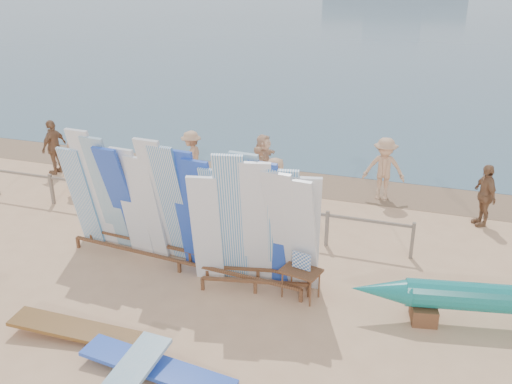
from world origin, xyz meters
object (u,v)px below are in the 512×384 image
at_px(beachgoer_2, 151,175).
at_px(side_surfboard_rack, 257,228).
at_px(beachgoer_6, 275,191).
at_px(beachgoer_10, 485,195).
at_px(beach_chair_left, 179,201).
at_px(beachgoer_7, 260,172).
at_px(beach_chair_right, 270,211).
at_px(beachgoer_3, 192,158).
at_px(flat_board_d, 158,373).
at_px(main_surfboard_rack, 182,212).
at_px(vendor_table, 301,283).
at_px(beachgoer_extra_1, 54,147).
at_px(beachgoer_9, 384,169).
at_px(beachgoer_0, 76,166).
at_px(flat_board_c, 83,337).
at_px(stroller, 250,209).
at_px(beachgoer_5, 264,160).

bearing_deg(beachgoer_2, side_surfboard_rack, 45.89).
bearing_deg(beachgoer_6, beachgoer_10, 20.01).
bearing_deg(beach_chair_left, beachgoer_7, 48.41).
bearing_deg(beach_chair_right, beachgoer_3, 127.24).
relative_size(flat_board_d, beachgoer_3, 1.57).
xyz_separation_m(side_surfboard_rack, beachgoer_2, (-4.24, 3.20, -0.44)).
height_order(main_surfboard_rack, vendor_table, main_surfboard_rack).
bearing_deg(beachgoer_6, side_surfboard_rack, -76.95).
relative_size(beachgoer_extra_1, beachgoer_9, 0.98).
distance_m(beachgoer_extra_1, beachgoer_9, 10.59).
height_order(flat_board_d, beachgoer_0, beachgoer_0).
xyz_separation_m(vendor_table, beachgoer_0, (-7.95, 3.59, 0.45)).
height_order(flat_board_c, beachgoer_extra_1, beachgoer_extra_1).
height_order(beach_chair_right, beachgoer_6, beachgoer_6).
bearing_deg(main_surfboard_rack, beachgoer_extra_1, 152.79).
relative_size(stroller, beachgoer_3, 0.57).
xyz_separation_m(beachgoer_5, beachgoer_10, (6.37, -0.97, 0.02)).
xyz_separation_m(flat_board_d, beachgoer_extra_1, (-7.96, 7.69, 0.91)).
bearing_deg(side_surfboard_rack, flat_board_d, -114.29).
bearing_deg(beachgoer_9, flat_board_c, -121.23).
bearing_deg(side_surfboard_rack, beachgoer_10, 34.81).
height_order(side_surfboard_rack, beachgoer_3, side_surfboard_rack).
distance_m(beach_chair_left, beachgoer_5, 3.19).
height_order(flat_board_c, stroller, stroller).
bearing_deg(beachgoer_7, beachgoer_5, 23.65).
height_order(beach_chair_right, beachgoer_0, beachgoer_0).
bearing_deg(beachgoer_5, beachgoer_9, -97.11).
relative_size(vendor_table, beachgoer_3, 0.59).
bearing_deg(beach_chair_left, beachgoer_3, 110.49).
distance_m(main_surfboard_rack, vendor_table, 2.98).
relative_size(beachgoer_5, beachgoer_6, 0.90).
bearing_deg(beachgoer_5, beachgoer_3, 100.97).
bearing_deg(main_surfboard_rack, beach_chair_left, 123.87).
bearing_deg(beachgoer_9, beachgoer_3, -177.66).
xyz_separation_m(beach_chair_left, beachgoer_7, (1.81, 1.69, 0.49)).
distance_m(stroller, beachgoer_6, 0.82).
relative_size(beach_chair_left, beachgoer_6, 0.53).
xyz_separation_m(side_surfboard_rack, beachgoer_0, (-6.98, 3.51, -0.57)).
relative_size(beachgoer_extra_1, beachgoer_3, 1.06).
distance_m(flat_board_c, beachgoer_10, 10.33).
bearing_deg(flat_board_c, beachgoer_6, -23.51).
height_order(stroller, beachgoer_9, beachgoer_9).
bearing_deg(beachgoer_extra_1, stroller, 80.30).
bearing_deg(flat_board_d, beach_chair_right, 3.36).
xyz_separation_m(beach_chair_left, beach_chair_right, (2.60, 0.18, -0.01)).
relative_size(side_surfboard_rack, beachgoer_3, 1.77).
bearing_deg(beachgoer_9, beachgoer_extra_1, -177.65).
relative_size(side_surfboard_rack, beach_chair_right, 3.25).
xyz_separation_m(flat_board_d, stroller, (-0.54, 6.08, 0.39)).
distance_m(beachgoer_3, beachgoer_2, 1.99).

